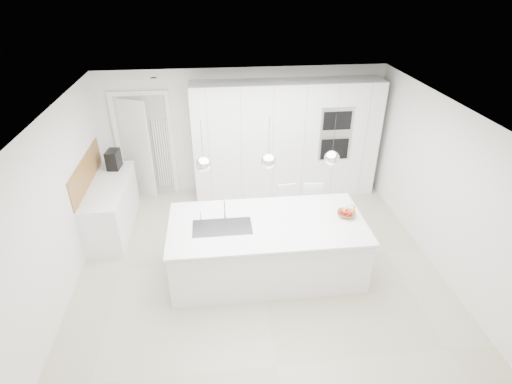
{
  "coord_description": "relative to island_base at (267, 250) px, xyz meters",
  "views": [
    {
      "loc": [
        -0.59,
        -4.99,
        4.14
      ],
      "look_at": [
        0.0,
        0.3,
        1.1
      ],
      "focal_mm": 28.0,
      "sensor_mm": 36.0,
      "label": 1
    }
  ],
  "objects": [
    {
      "name": "floor",
      "position": [
        -0.1,
        0.3,
        -0.43
      ],
      "size": [
        5.5,
        5.5,
        0.0
      ],
      "primitive_type": "plane",
      "color": "#C0B89D",
      "rests_on": "ground"
    },
    {
      "name": "wall_back",
      "position": [
        -0.1,
        2.8,
        0.82
      ],
      "size": [
        5.5,
        0.0,
        5.5
      ],
      "primitive_type": "plane",
      "rotation": [
        1.57,
        0.0,
        0.0
      ],
      "color": "white",
      "rests_on": "ground"
    },
    {
      "name": "wall_left",
      "position": [
        -2.85,
        0.3,
        0.82
      ],
      "size": [
        0.0,
        5.0,
        5.0
      ],
      "primitive_type": "plane",
      "rotation": [
        1.57,
        0.0,
        1.57
      ],
      "color": "white",
      "rests_on": "ground"
    },
    {
      "name": "ceiling",
      "position": [
        -0.1,
        0.3,
        2.07
      ],
      "size": [
        5.5,
        5.5,
        0.0
      ],
      "primitive_type": "plane",
      "rotation": [
        3.14,
        0.0,
        0.0
      ],
      "color": "white",
      "rests_on": "wall_back"
    },
    {
      "name": "tall_cabinets",
      "position": [
        0.7,
        2.5,
        0.72
      ],
      "size": [
        3.6,
        0.6,
        2.3
      ],
      "primitive_type": "cube",
      "color": "white",
      "rests_on": "floor"
    },
    {
      "name": "oven_stack",
      "position": [
        1.6,
        2.19,
        0.92
      ],
      "size": [
        0.62,
        0.04,
        1.05
      ],
      "primitive_type": null,
      "color": "#A5A5A8",
      "rests_on": "tall_cabinets"
    },
    {
      "name": "doorway_frame",
      "position": [
        -2.05,
        2.77,
        0.59
      ],
      "size": [
        1.11,
        0.08,
        2.13
      ],
      "primitive_type": null,
      "color": "white",
      "rests_on": "floor"
    },
    {
      "name": "hallway_door",
      "position": [
        -2.3,
        2.72,
        0.57
      ],
      "size": [
        0.76,
        0.38,
        2.0
      ],
      "primitive_type": "cube",
      "rotation": [
        0.0,
        0.0,
        -0.44
      ],
      "color": "white",
      "rests_on": "floor"
    },
    {
      "name": "radiator",
      "position": [
        -1.73,
        2.76,
        0.42
      ],
      "size": [
        0.32,
        0.04,
        1.4
      ],
      "primitive_type": null,
      "color": "white",
      "rests_on": "floor"
    },
    {
      "name": "left_base_cabinets",
      "position": [
        -2.55,
        1.5,
        0.0
      ],
      "size": [
        0.6,
        1.8,
        0.86
      ],
      "primitive_type": "cube",
      "color": "white",
      "rests_on": "floor"
    },
    {
      "name": "left_worktop",
      "position": [
        -2.55,
        1.5,
        0.45
      ],
      "size": [
        0.62,
        1.82,
        0.04
      ],
      "primitive_type": "cube",
      "color": "white",
      "rests_on": "left_base_cabinets"
    },
    {
      "name": "oak_backsplash",
      "position": [
        -2.84,
        1.5,
        0.72
      ],
      "size": [
        0.02,
        1.8,
        0.5
      ],
      "primitive_type": "cube",
      "color": "#9E6E37",
      "rests_on": "wall_left"
    },
    {
      "name": "island_base",
      "position": [
        0.0,
        0.0,
        0.0
      ],
      "size": [
        2.8,
        1.2,
        0.86
      ],
      "primitive_type": "cube",
      "color": "white",
      "rests_on": "floor"
    },
    {
      "name": "island_worktop",
      "position": [
        0.0,
        0.05,
        0.45
      ],
      "size": [
        2.84,
        1.4,
        0.04
      ],
      "primitive_type": "cube",
      "color": "white",
      "rests_on": "island_base"
    },
    {
      "name": "island_sink",
      "position": [
        -0.65,
        -0.0,
        0.39
      ],
      "size": [
        0.84,
        0.44,
        0.18
      ],
      "primitive_type": null,
      "color": "#3F3F42",
      "rests_on": "island_worktop"
    },
    {
      "name": "island_tap",
      "position": [
        -0.6,
        0.2,
        0.62
      ],
      "size": [
        0.02,
        0.02,
        0.3
      ],
      "primitive_type": "cylinder",
      "color": "white",
      "rests_on": "island_worktop"
    },
    {
      "name": "pendant_left",
      "position": [
        -0.85,
        -0.0,
        1.47
      ],
      "size": [
        0.2,
        0.2,
        0.2
      ],
      "primitive_type": "sphere",
      "color": "white",
      "rests_on": "ceiling"
    },
    {
      "name": "pendant_mid",
      "position": [
        -0.0,
        -0.0,
        1.47
      ],
      "size": [
        0.2,
        0.2,
        0.2
      ],
      "primitive_type": "sphere",
      "color": "white",
      "rests_on": "ceiling"
    },
    {
      "name": "pendant_right",
      "position": [
        0.85,
        -0.0,
        1.47
      ],
      "size": [
        0.2,
        0.2,
        0.2
      ],
      "primitive_type": "sphere",
      "color": "white",
      "rests_on": "ceiling"
    },
    {
      "name": "fruit_bowl",
      "position": [
        1.19,
        0.09,
        0.5
      ],
      "size": [
        0.35,
        0.35,
        0.07
      ],
      "primitive_type": "imported",
      "rotation": [
        0.0,
        0.0,
        -0.41
      ],
      "color": "#9E6E37",
      "rests_on": "island_worktop"
    },
    {
      "name": "espresso_machine",
      "position": [
        -2.53,
        2.12,
        0.64
      ],
      "size": [
        0.24,
        0.34,
        0.34
      ],
      "primitive_type": "cube",
      "rotation": [
        0.0,
        0.0,
        -0.1
      ],
      "color": "black",
      "rests_on": "left_worktop"
    },
    {
      "name": "bar_stool_left",
      "position": [
        0.46,
        0.88,
        0.06
      ],
      "size": [
        0.38,
        0.49,
        0.97
      ],
      "primitive_type": null,
      "rotation": [
        0.0,
        0.0,
        0.15
      ],
      "color": "white",
      "rests_on": "floor"
    },
    {
      "name": "bar_stool_right",
      "position": [
        0.88,
        0.78,
        0.08
      ],
      "size": [
        0.38,
        0.49,
        1.02
      ],
      "primitive_type": null,
      "rotation": [
        0.0,
        0.0,
        -0.09
      ],
      "color": "white",
      "rests_on": "floor"
    },
    {
      "name": "apple_a",
      "position": [
        1.16,
        0.08,
        0.54
      ],
      "size": [
        0.08,
        0.08,
        0.08
      ],
      "primitive_type": "sphere",
      "color": "red",
      "rests_on": "fruit_bowl"
    },
    {
      "name": "apple_b",
      "position": [
        1.22,
        0.04,
        0.54
      ],
      "size": [
        0.07,
        0.07,
        0.07
      ],
      "primitive_type": "sphere",
      "color": "red",
      "rests_on": "fruit_bowl"
    },
    {
      "name": "apple_c",
      "position": [
        1.14,
        0.11,
        0.54
      ],
      "size": [
        0.08,
        0.08,
        0.08
      ],
      "primitive_type": "sphere",
      "color": "red",
      "rests_on": "fruit_bowl"
    },
    {
      "name": "banana_bunch",
      "position": [
        1.22,
        0.09,
        0.59
      ],
      "size": [
        0.24,
        0.17,
        0.22
      ],
      "primitive_type": "torus",
      "rotation": [
        1.22,
        0.0,
        0.35
      ],
      "color": "yellow",
      "rests_on": "fruit_bowl"
    }
  ]
}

